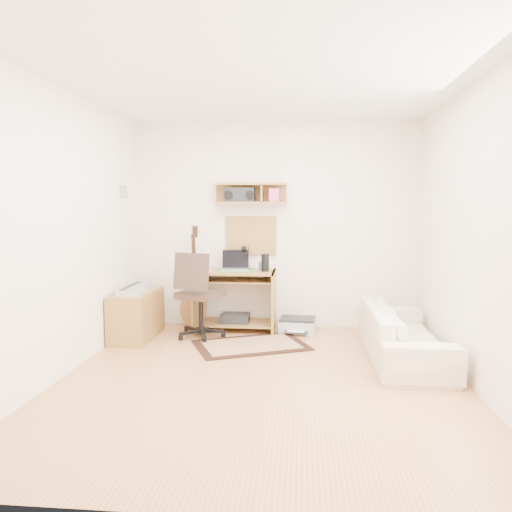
# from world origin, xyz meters

# --- Properties ---
(floor) EXTENTS (3.60, 4.00, 0.01)m
(floor) POSITION_xyz_m (0.00, 0.00, -0.01)
(floor) COLOR tan
(floor) RESTS_ON ground
(ceiling) EXTENTS (3.60, 4.00, 0.01)m
(ceiling) POSITION_xyz_m (0.00, 0.00, 2.60)
(ceiling) COLOR white
(ceiling) RESTS_ON ground
(back_wall) EXTENTS (3.60, 0.01, 2.60)m
(back_wall) POSITION_xyz_m (0.00, 2.00, 1.30)
(back_wall) COLOR white
(back_wall) RESTS_ON ground
(left_wall) EXTENTS (0.01, 4.00, 2.60)m
(left_wall) POSITION_xyz_m (-1.80, 0.00, 1.30)
(left_wall) COLOR white
(left_wall) RESTS_ON ground
(right_wall) EXTENTS (0.01, 4.00, 2.60)m
(right_wall) POSITION_xyz_m (1.80, 0.00, 1.30)
(right_wall) COLOR white
(right_wall) RESTS_ON ground
(wall_shelf) EXTENTS (0.90, 0.25, 0.26)m
(wall_shelf) POSITION_xyz_m (-0.30, 1.88, 1.70)
(wall_shelf) COLOR olive
(wall_shelf) RESTS_ON back_wall
(cork_board) EXTENTS (0.64, 0.03, 0.49)m
(cork_board) POSITION_xyz_m (-0.30, 1.98, 1.17)
(cork_board) COLOR tan
(cork_board) RESTS_ON back_wall
(wall_photo) EXTENTS (0.02, 0.20, 0.15)m
(wall_photo) POSITION_xyz_m (-1.79, 1.50, 1.72)
(wall_photo) COLOR #4C8CBF
(wall_photo) RESTS_ON left_wall
(desk) EXTENTS (1.00, 0.55, 0.75)m
(desk) POSITION_xyz_m (-0.48, 1.73, 0.38)
(desk) COLOR olive
(desk) RESTS_ON floor
(laptop) EXTENTS (0.35, 0.35, 0.25)m
(laptop) POSITION_xyz_m (-0.47, 1.71, 0.88)
(laptop) COLOR silver
(laptop) RESTS_ON desk
(speaker) EXTENTS (0.10, 0.10, 0.21)m
(speaker) POSITION_xyz_m (-0.10, 1.68, 0.86)
(speaker) COLOR black
(speaker) RESTS_ON desk
(desk_lamp) EXTENTS (0.10, 0.10, 0.30)m
(desk_lamp) POSITION_xyz_m (-0.33, 1.87, 0.90)
(desk_lamp) COLOR black
(desk_lamp) RESTS_ON desk
(pencil_cup) EXTENTS (0.07, 0.07, 0.10)m
(pencil_cup) POSITION_xyz_m (-0.16, 1.83, 0.80)
(pencil_cup) COLOR #3859A9
(pencil_cup) RESTS_ON desk
(boombox) EXTENTS (0.36, 0.17, 0.19)m
(boombox) POSITION_xyz_m (-0.43, 1.87, 1.68)
(boombox) COLOR black
(boombox) RESTS_ON wall_shelf
(rug) EXTENTS (1.41, 1.21, 0.02)m
(rug) POSITION_xyz_m (-0.20, 1.04, 0.01)
(rug) COLOR tan
(rug) RESTS_ON floor
(task_chair) EXTENTS (0.65, 0.65, 1.03)m
(task_chair) POSITION_xyz_m (-0.83, 1.33, 0.51)
(task_chair) COLOR #35281F
(task_chair) RESTS_ON floor
(cabinet) EXTENTS (0.40, 0.90, 0.55)m
(cabinet) POSITION_xyz_m (-1.58, 1.25, 0.28)
(cabinet) COLOR olive
(cabinet) RESTS_ON floor
(music_keyboard) EXTENTS (0.22, 0.70, 0.06)m
(music_keyboard) POSITION_xyz_m (-1.58, 1.25, 0.58)
(music_keyboard) COLOR #B2B5BA
(music_keyboard) RESTS_ON cabinet
(guitar) EXTENTS (0.37, 0.25, 1.30)m
(guitar) POSITION_xyz_m (-1.03, 1.86, 0.65)
(guitar) COLOR #9C6430
(guitar) RESTS_ON floor
(waste_basket) EXTENTS (0.26, 0.26, 0.27)m
(waste_basket) POSITION_xyz_m (-1.65, 1.15, 0.14)
(waste_basket) COLOR white
(waste_basket) RESTS_ON floor
(printer) EXTENTS (0.47, 0.38, 0.17)m
(printer) POSITION_xyz_m (0.30, 1.70, 0.09)
(printer) COLOR #A5A8AA
(printer) RESTS_ON floor
(sofa) EXTENTS (0.52, 1.77, 0.69)m
(sofa) POSITION_xyz_m (1.38, 0.72, 0.35)
(sofa) COLOR beige
(sofa) RESTS_ON floor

